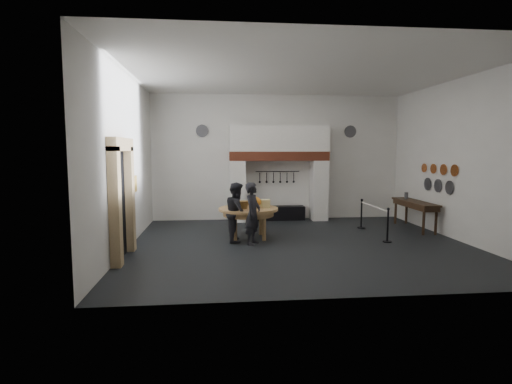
{
  "coord_description": "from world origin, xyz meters",
  "views": [
    {
      "loc": [
        -2.22,
        -10.41,
        2.52
      ],
      "look_at": [
        -1.11,
        0.67,
        1.35
      ],
      "focal_mm": 28.0,
      "sensor_mm": 36.0,
      "label": 1
    }
  ],
  "objects": [
    {
      "name": "pewter_plate_left",
      "position": [
        4.46,
        0.4,
        1.45
      ],
      "size": [
        0.03,
        0.4,
        0.4
      ],
      "primitive_type": "cylinder",
      "rotation": [
        0.0,
        1.57,
        0.0
      ],
      "color": "#4C4C51",
      "rests_on": "wall_right"
    },
    {
      "name": "pewter_plate_back_right",
      "position": [
        2.7,
        3.96,
        3.2
      ],
      "size": [
        0.44,
        0.03,
        0.44
      ],
      "primitive_type": "cylinder",
      "rotation": [
        1.57,
        0.0,
        0.0
      ],
      "color": "#4C4C51",
      "rests_on": "wall_back"
    },
    {
      "name": "copper_pan_b",
      "position": [
        4.46,
        0.75,
        1.95
      ],
      "size": [
        0.03,
        0.32,
        0.32
      ],
      "primitive_type": "cylinder",
      "rotation": [
        0.0,
        1.57,
        0.0
      ],
      "color": "#C6662D",
      "rests_on": "wall_right"
    },
    {
      "name": "copper_pan_c",
      "position": [
        4.46,
        1.3,
        1.95
      ],
      "size": [
        0.03,
        0.3,
        0.3
      ],
      "primitive_type": "cylinder",
      "rotation": [
        0.0,
        1.57,
        0.0
      ],
      "color": "#C6662D",
      "rests_on": "wall_right"
    },
    {
      "name": "bread_loaf",
      "position": [
        -1.41,
        1.22,
        0.94
      ],
      "size": [
        0.31,
        0.18,
        0.13
      ],
      "primitive_type": "ellipsoid",
      "color": "olive",
      "rests_on": "work_table"
    },
    {
      "name": "barrier_post_near",
      "position": [
        2.45,
        -0.05,
        0.45
      ],
      "size": [
        0.05,
        0.05,
        0.9
      ],
      "primitive_type": "cylinder",
      "color": "black",
      "rests_on": "floor"
    },
    {
      "name": "door_jamb_far",
      "position": [
        -4.38,
        -0.3,
        1.3
      ],
      "size": [
        0.22,
        0.3,
        2.6
      ],
      "primitive_type": "cube",
      "color": "tan",
      "rests_on": "floor"
    },
    {
      "name": "copper_pan_a",
      "position": [
        4.46,
        0.2,
        1.95
      ],
      "size": [
        0.03,
        0.34,
        0.34
      ],
      "primitive_type": "cylinder",
      "rotation": [
        0.0,
        1.57,
        0.0
      ],
      "color": "#C6662D",
      "rests_on": "wall_right"
    },
    {
      "name": "copper_pan_d",
      "position": [
        4.46,
        1.85,
        1.95
      ],
      "size": [
        0.03,
        0.28,
        0.28
      ],
      "primitive_type": "cylinder",
      "rotation": [
        0.0,
        1.57,
        0.0
      ],
      "color": "#C6662D",
      "rests_on": "wall_right"
    },
    {
      "name": "door_lintel",
      "position": [
        -4.38,
        -1.0,
        2.65
      ],
      "size": [
        0.22,
        1.7,
        0.3
      ],
      "primitive_type": "cube",
      "color": "tan",
      "rests_on": "door_jamb_near"
    },
    {
      "name": "utensil_rail",
      "position": [
        0.0,
        3.92,
        1.75
      ],
      "size": [
        1.6,
        0.02,
        0.02
      ],
      "primitive_type": "cylinder",
      "rotation": [
        0.0,
        1.57,
        0.0
      ],
      "color": "black",
      "rests_on": "wall_back"
    },
    {
      "name": "wall_plaque",
      "position": [
        -4.45,
        0.8,
        1.6
      ],
      "size": [
        0.05,
        0.34,
        0.44
      ],
      "primitive_type": "cube",
      "color": "gold",
      "rests_on": "wall_left"
    },
    {
      "name": "chimney_pier_right",
      "position": [
        1.48,
        3.65,
        1.07
      ],
      "size": [
        0.55,
        0.7,
        2.15
      ],
      "primitive_type": "cube",
      "color": "silver",
      "rests_on": "floor"
    },
    {
      "name": "pewter_jug",
      "position": [
        4.1,
        2.26,
        1.01
      ],
      "size": [
        0.12,
        0.12,
        0.22
      ],
      "primitive_type": "cylinder",
      "color": "#4B4B50",
      "rests_on": "side_table"
    },
    {
      "name": "iron_range",
      "position": [
        0.0,
        3.72,
        0.25
      ],
      "size": [
        1.9,
        0.45,
        0.5
      ],
      "primitive_type": "cube",
      "color": "black",
      "rests_on": "floor"
    },
    {
      "name": "door_recess",
      "position": [
        -4.47,
        -1.0,
        1.25
      ],
      "size": [
        0.04,
        1.1,
        2.5
      ],
      "primitive_type": "cube",
      "color": "black",
      "rests_on": "floor"
    },
    {
      "name": "wall_left",
      "position": [
        -4.5,
        0.0,
        2.25
      ],
      "size": [
        0.02,
        8.0,
        4.5
      ],
      "primitive_type": "cube",
      "color": "silver",
      "rests_on": "floor"
    },
    {
      "name": "pumpkin",
      "position": [
        -1.11,
        0.97,
        1.03
      ],
      "size": [
        0.36,
        0.36,
        0.31
      ],
      "primitive_type": "ellipsoid",
      "color": "orange",
      "rests_on": "work_table"
    },
    {
      "name": "ceiling",
      "position": [
        0.0,
        0.0,
        4.5
      ],
      "size": [
        9.0,
        8.0,
        0.02
      ],
      "primitive_type": "cube",
      "color": "silver",
      "rests_on": "wall_back"
    },
    {
      "name": "pewter_plate_right",
      "position": [
        4.46,
        1.6,
        1.45
      ],
      "size": [
        0.03,
        0.4,
        0.4
      ],
      "primitive_type": "cylinder",
      "rotation": [
        0.0,
        1.57,
        0.0
      ],
      "color": "#4C4C51",
      "rests_on": "wall_right"
    },
    {
      "name": "cheese_block_big",
      "position": [
        -0.81,
        0.82,
        0.99
      ],
      "size": [
        0.22,
        0.22,
        0.24
      ],
      "primitive_type": "cube",
      "color": "#D7C681",
      "rests_on": "work_table"
    },
    {
      "name": "visitor_near",
      "position": [
        -1.26,
        0.07,
        0.84
      ],
      "size": [
        0.62,
        0.72,
        1.67
      ],
      "primitive_type": "imported",
      "rotation": [
        0.0,
        0.0,
        1.12
      ],
      "color": "black",
      "rests_on": "floor"
    },
    {
      "name": "chimney_pier_left",
      "position": [
        -1.48,
        3.65,
        1.07
      ],
      "size": [
        0.55,
        0.7,
        2.15
      ],
      "primitive_type": "cube",
      "color": "silver",
      "rests_on": "floor"
    },
    {
      "name": "wall_right",
      "position": [
        4.5,
        0.0,
        2.25
      ],
      "size": [
        0.02,
        8.0,
        4.5
      ],
      "primitive_type": "cube",
      "color": "silver",
      "rests_on": "floor"
    },
    {
      "name": "wall_back",
      "position": [
        0.0,
        4.0,
        2.25
      ],
      "size": [
        9.0,
        0.02,
        4.5
      ],
      "primitive_type": "cube",
      "color": "silver",
      "rests_on": "floor"
    },
    {
      "name": "barrier_rope",
      "position": [
        2.45,
        0.95,
        0.85
      ],
      "size": [
        0.04,
        2.0,
        0.04
      ],
      "primitive_type": "cylinder",
      "rotation": [
        1.57,
        0.0,
        0.0
      ],
      "color": "white",
      "rests_on": "barrier_post_near"
    },
    {
      "name": "hearth_brick_band",
      "position": [
        0.0,
        3.65,
        2.31
      ],
      "size": [
        3.5,
        0.72,
        0.32
      ],
      "primitive_type": "cube",
      "color": "#9E442B",
      "rests_on": "chimney_pier_left"
    },
    {
      "name": "pewter_plate_mid",
      "position": [
        4.46,
        1.0,
        1.45
      ],
      "size": [
        0.03,
        0.4,
        0.4
      ],
      "primitive_type": "cylinder",
      "rotation": [
        0.0,
        1.57,
        0.0
      ],
      "color": "#4C4C51",
      "rests_on": "wall_right"
    },
    {
      "name": "cheese_block_small",
      "position": [
        -0.83,
        1.12,
        0.97
      ],
      "size": [
        0.18,
        0.18,
        0.2
      ],
      "primitive_type": "cube",
      "color": "#FFFC98",
      "rests_on": "work_table"
    },
    {
      "name": "wall_front",
      "position": [
        0.0,
        -4.0,
        2.25
      ],
      "size": [
        9.0,
        0.02,
        4.5
      ],
      "primitive_type": "cube",
      "color": "silver",
      "rests_on": "floor"
    },
    {
      "name": "side_table",
      "position": [
        4.1,
        1.66,
        0.87
      ],
      "size": [
        0.55,
        2.2,
        0.06
      ],
      "primitive_type": "cube",
      "color": "#342012",
      "rests_on": "floor"
    },
    {
      "name": "chimney_hood",
      "position": [
        0.0,
        3.65,
        2.92
      ],
      "size": [
        3.5,
        0.7,
        0.9
      ],
      "primitive_type": "cube",
      "color": "silver",
      "rests_on": "hearth_brick_band"
    },
    {
      "name": "visitor_far",
      "position": [
        -1.66,
        0.47,
        0.82
      ],
      "size": [
        0.64,
        0.81,
        1.64
      ],
      "primitive_type": "imported",
      "rotation": [
        0.0,
        0.0,
        1.54
      ],
      "color": "black",
      "rests_on": "floor"
    },
    {
      "name": "work_table",
      "position": [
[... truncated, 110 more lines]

